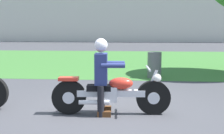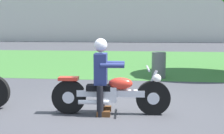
# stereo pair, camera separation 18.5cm
# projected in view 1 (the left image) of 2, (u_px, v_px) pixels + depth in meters

# --- Properties ---
(ground) EXTENTS (120.00, 120.00, 0.00)m
(ground) POSITION_uv_depth(u_px,v_px,m) (100.00, 111.00, 5.67)
(ground) COLOR #424247
(grass_verge) EXTENTS (60.00, 12.00, 0.01)m
(grass_verge) POSITION_uv_depth(u_px,v_px,m) (124.00, 60.00, 15.03)
(grass_verge) COLOR #3D7533
(grass_verge) RESTS_ON ground
(motorcycle_lead) EXTENTS (2.18, 0.66, 0.87)m
(motorcycle_lead) POSITION_uv_depth(u_px,v_px,m) (111.00, 93.00, 5.45)
(motorcycle_lead) COLOR black
(motorcycle_lead) RESTS_ON ground
(rider_lead) EXTENTS (0.57, 0.48, 1.39)m
(rider_lead) POSITION_uv_depth(u_px,v_px,m) (102.00, 70.00, 5.40)
(rider_lead) COLOR black
(rider_lead) RESTS_ON ground
(trash_can) EXTENTS (0.44, 0.44, 0.82)m
(trash_can) POSITION_uv_depth(u_px,v_px,m) (154.00, 65.00, 9.54)
(trash_can) COLOR #595E5B
(trash_can) RESTS_ON ground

